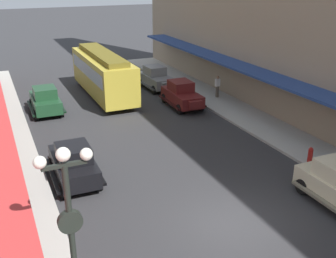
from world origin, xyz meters
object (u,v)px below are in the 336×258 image
(parked_car_1, at_px, (45,99))
(lamp_post_with_clock, at_px, (71,230))
(parked_car_0, at_px, (74,162))
(parked_car_4, at_px, (156,77))
(parked_car_2, at_px, (182,94))
(pedestrian_2, at_px, (6,251))
(streetcar, at_px, (103,72))
(pedestrian_0, at_px, (217,86))
(fire_hydrant, at_px, (310,155))

(parked_car_1, xyz_separation_m, lamp_post_with_clock, (-1.90, -18.56, 2.04))
(parked_car_0, relative_size, parked_car_4, 0.99)
(parked_car_2, distance_m, pedestrian_2, 18.38)
(streetcar, xyz_separation_m, pedestrian_0, (7.65, -4.15, -0.91))
(streetcar, bearing_deg, fire_hydrant, -68.65)
(parked_car_2, bearing_deg, lamp_post_with_clock, -124.62)
(parked_car_1, height_order, pedestrian_0, parked_car_1)
(pedestrian_0, bearing_deg, pedestrian_2, -138.81)
(lamp_post_with_clock, relative_size, pedestrian_0, 3.15)
(parked_car_1, height_order, fire_hydrant, parked_car_1)
(streetcar, relative_size, fire_hydrant, 11.71)
(parked_car_2, xyz_separation_m, fire_hydrant, (1.78, -11.03, -0.38))
(parked_car_0, xyz_separation_m, fire_hydrant, (11.14, -3.26, -0.38))
(parked_car_0, bearing_deg, pedestrian_0, 33.44)
(parked_car_0, height_order, pedestrian_0, parked_car_0)
(parked_car_1, relative_size, fire_hydrant, 5.21)
(parked_car_0, relative_size, pedestrian_2, 2.56)
(parked_car_1, height_order, parked_car_4, same)
(fire_hydrant, distance_m, pedestrian_0, 11.70)
(pedestrian_2, bearing_deg, streetcar, 65.45)
(parked_car_4, relative_size, streetcar, 0.45)
(parked_car_1, bearing_deg, lamp_post_with_clock, -95.84)
(parked_car_0, xyz_separation_m, parked_car_1, (0.28, 10.43, 0.00))
(lamp_post_with_clock, xyz_separation_m, pedestrian_0, (14.24, 16.47, -2.00))
(streetcar, xyz_separation_m, fire_hydrant, (6.16, -15.75, -1.34))
(fire_hydrant, bearing_deg, parked_car_4, 95.78)
(parked_car_2, bearing_deg, pedestrian_0, 9.90)
(parked_car_0, bearing_deg, fire_hydrant, -16.33)
(pedestrian_2, bearing_deg, parked_car_0, 59.58)
(streetcar, distance_m, pedestrian_0, 8.75)
(parked_car_2, height_order, parked_car_4, same)
(parked_car_1, xyz_separation_m, parked_car_2, (9.08, -2.66, 0.00))
(pedestrian_0, bearing_deg, parked_car_2, -170.10)
(pedestrian_0, relative_size, pedestrian_2, 0.98)
(fire_hydrant, bearing_deg, lamp_post_with_clock, -159.11)
(parked_car_0, distance_m, fire_hydrant, 11.61)
(lamp_post_with_clock, height_order, pedestrian_0, lamp_post_with_clock)
(parked_car_1, relative_size, parked_car_4, 0.99)
(lamp_post_with_clock, distance_m, pedestrian_0, 21.86)
(lamp_post_with_clock, bearing_deg, streetcar, 72.27)
(lamp_post_with_clock, bearing_deg, parked_car_0, 78.77)
(parked_car_2, height_order, pedestrian_0, parked_car_2)
(parked_car_0, height_order, pedestrian_2, parked_car_0)
(parked_car_4, xyz_separation_m, pedestrian_0, (3.13, -4.57, 0.05))
(streetcar, height_order, pedestrian_2, streetcar)
(parked_car_4, relative_size, lamp_post_with_clock, 0.84)
(lamp_post_with_clock, bearing_deg, parked_car_1, 84.16)
(parked_car_2, height_order, pedestrian_2, parked_car_2)
(parked_car_0, relative_size, parked_car_2, 1.00)
(parked_car_0, relative_size, pedestrian_0, 2.61)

